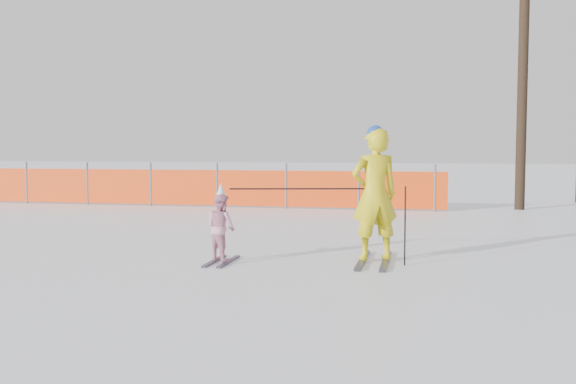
% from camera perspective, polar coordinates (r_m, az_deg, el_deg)
% --- Properties ---
extents(ground, '(120.00, 120.00, 0.00)m').
position_cam_1_polar(ground, '(9.54, -0.62, -6.21)').
color(ground, white).
rests_on(ground, ground).
extents(adult, '(0.83, 1.62, 2.01)m').
position_cam_1_polar(adult, '(9.49, 7.71, -0.17)').
color(adult, black).
rests_on(adult, ground).
extents(child, '(0.61, 0.97, 1.17)m').
position_cam_1_polar(child, '(9.45, -5.97, -3.06)').
color(child, black).
rests_on(child, ground).
extents(ski_poles, '(2.54, 0.48, 1.14)m').
position_cam_1_polar(ski_poles, '(9.32, 4.30, -0.90)').
color(ski_poles, black).
rests_on(ski_poles, ground).
extents(safety_fence, '(14.36, 0.06, 1.25)m').
position_cam_1_polar(safety_fence, '(18.47, -8.83, 0.43)').
color(safety_fence, '#595960').
rests_on(safety_fence, ground).
extents(tree_trunks, '(2.39, 3.02, 7.36)m').
position_cam_1_polar(tree_trunks, '(19.65, 21.95, 8.35)').
color(tree_trunks, black).
rests_on(tree_trunks, ground).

